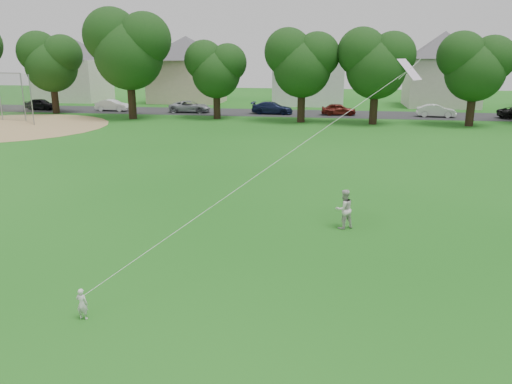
# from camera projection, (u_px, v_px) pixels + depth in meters

# --- Properties ---
(ground) EXTENTS (160.00, 160.00, 0.00)m
(ground) POSITION_uv_depth(u_px,v_px,m) (215.00, 286.00, 14.42)
(ground) COLOR #165814
(ground) RESTS_ON ground
(street) EXTENTS (90.00, 7.00, 0.01)m
(street) POSITION_uv_depth(u_px,v_px,m) (304.00, 113.00, 54.36)
(street) COLOR #2D2D30
(street) RESTS_ON ground
(dirt_infield) EXTENTS (18.00, 18.00, 0.02)m
(dirt_infield) POSITION_uv_depth(u_px,v_px,m) (5.00, 127.00, 44.87)
(dirt_infield) COLOR #9E7F51
(dirt_infield) RESTS_ON ground
(toddler) EXTENTS (0.32, 0.22, 0.84)m
(toddler) POSITION_uv_depth(u_px,v_px,m) (82.00, 304.00, 12.52)
(toddler) COLOR silver
(toddler) RESTS_ON ground
(older_boy) EXTENTS (0.94, 0.89, 1.53)m
(older_boy) POSITION_uv_depth(u_px,v_px,m) (344.00, 209.00, 18.92)
(older_boy) COLOR silver
(older_boy) RESTS_ON ground
(kite) EXTENTS (4.86, 4.65, 12.98)m
(kite) POSITION_uv_depth(u_px,v_px,m) (273.00, 164.00, 14.97)
(kite) COLOR silver
(kite) RESTS_ON ground
(tree_row) EXTENTS (80.91, 8.99, 10.96)m
(tree_row) POSITION_uv_depth(u_px,v_px,m) (303.00, 54.00, 47.07)
(tree_row) COLOR black
(tree_row) RESTS_ON ground
(parked_cars) EXTENTS (56.20, 2.38, 1.29)m
(parked_cars) POSITION_uv_depth(u_px,v_px,m) (268.00, 108.00, 53.80)
(parked_cars) COLOR black
(parked_cars) RESTS_ON ground
(house_row) EXTENTS (77.00, 14.02, 10.45)m
(house_row) POSITION_uv_depth(u_px,v_px,m) (313.00, 63.00, 62.43)
(house_row) COLOR silver
(house_row) RESTS_ON ground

